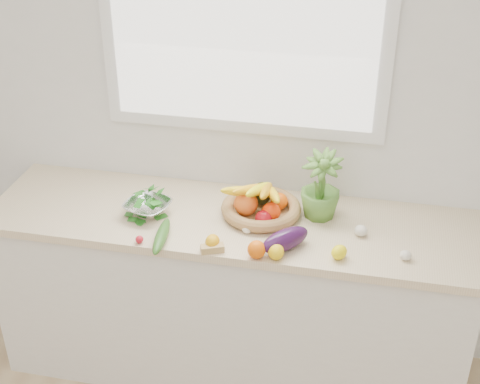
% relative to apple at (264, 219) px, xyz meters
% --- Properties ---
extents(back_wall, '(4.50, 0.02, 2.70)m').
position_rel_apple_xyz_m(back_wall, '(-0.16, 0.34, 0.41)').
color(back_wall, white).
rests_on(back_wall, ground).
extents(counter_cabinet, '(2.20, 0.58, 0.86)m').
position_rel_apple_xyz_m(counter_cabinet, '(-0.16, 0.04, -0.51)').
color(counter_cabinet, silver).
rests_on(counter_cabinet, ground).
extents(countertop, '(2.24, 0.62, 0.04)m').
position_rel_apple_xyz_m(countertop, '(-0.16, 0.04, -0.06)').
color(countertop, beige).
rests_on(countertop, counter_cabinet).
extents(window_frame, '(1.30, 0.03, 1.10)m').
position_rel_apple_xyz_m(window_frame, '(-0.16, 0.33, 0.81)').
color(window_frame, white).
rests_on(window_frame, back_wall).
extents(window_pane, '(1.18, 0.01, 0.98)m').
position_rel_apple_xyz_m(window_pane, '(-0.16, 0.31, 0.81)').
color(window_pane, white).
rests_on(window_pane, window_frame).
extents(orange_loose, '(0.09, 0.09, 0.08)m').
position_rel_apple_xyz_m(orange_loose, '(0.01, -0.24, 0.00)').
color(orange_loose, '#F05F07').
rests_on(orange_loose, countertop).
extents(lemon_a, '(0.06, 0.08, 0.06)m').
position_rel_apple_xyz_m(lemon_a, '(-0.18, -0.21, -0.01)').
color(lemon_a, orange).
rests_on(lemon_a, countertop).
extents(lemon_b, '(0.09, 0.10, 0.06)m').
position_rel_apple_xyz_m(lemon_b, '(0.35, -0.17, -0.01)').
color(lemon_b, '#FFEB0D').
rests_on(lemon_b, countertop).
extents(lemon_c, '(0.09, 0.10, 0.07)m').
position_rel_apple_xyz_m(lemon_c, '(0.09, -0.23, -0.00)').
color(lemon_c, yellow).
rests_on(lemon_c, countertop).
extents(apple, '(0.08, 0.08, 0.08)m').
position_rel_apple_xyz_m(apple, '(0.00, 0.00, 0.00)').
color(apple, '#B20E17').
rests_on(apple, countertop).
extents(ginger, '(0.11, 0.08, 0.03)m').
position_rel_apple_xyz_m(ginger, '(-0.18, -0.24, -0.02)').
color(ginger, tan).
rests_on(ginger, countertop).
extents(garlic_a, '(0.06, 0.06, 0.04)m').
position_rel_apple_xyz_m(garlic_a, '(-0.06, -0.07, -0.02)').
color(garlic_a, white).
rests_on(garlic_a, countertop).
extents(garlic_b, '(0.07, 0.07, 0.05)m').
position_rel_apple_xyz_m(garlic_b, '(0.43, 0.01, -0.01)').
color(garlic_b, silver).
rests_on(garlic_b, countertop).
extents(garlic_c, '(0.05, 0.05, 0.04)m').
position_rel_apple_xyz_m(garlic_c, '(0.62, -0.13, -0.02)').
color(garlic_c, silver).
rests_on(garlic_c, countertop).
extents(eggplant, '(0.23, 0.23, 0.09)m').
position_rel_apple_xyz_m(eggplant, '(0.12, -0.16, 0.01)').
color(eggplant, '#2D0E36').
rests_on(eggplant, countertop).
extents(cucumber, '(0.08, 0.28, 0.05)m').
position_rel_apple_xyz_m(cucumber, '(-0.41, -0.21, -0.01)').
color(cucumber, '#2E5819').
rests_on(cucumber, countertop).
extents(radish, '(0.04, 0.04, 0.03)m').
position_rel_apple_xyz_m(radish, '(-0.50, -0.24, -0.02)').
color(radish, red).
rests_on(radish, countertop).
extents(potted_herb, '(0.22, 0.22, 0.33)m').
position_rel_apple_xyz_m(potted_herb, '(0.23, 0.14, 0.12)').
color(potted_herb, '#50832F').
rests_on(potted_herb, countertop).
extents(fruit_basket, '(0.46, 0.46, 0.19)m').
position_rel_apple_xyz_m(fruit_basket, '(-0.03, 0.09, 0.01)').
color(fruit_basket, tan).
rests_on(fruit_basket, countertop).
extents(colander_with_spinach, '(0.25, 0.25, 0.11)m').
position_rel_apple_xyz_m(colander_with_spinach, '(-0.53, -0.01, 0.02)').
color(colander_with_spinach, silver).
rests_on(colander_with_spinach, countertop).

